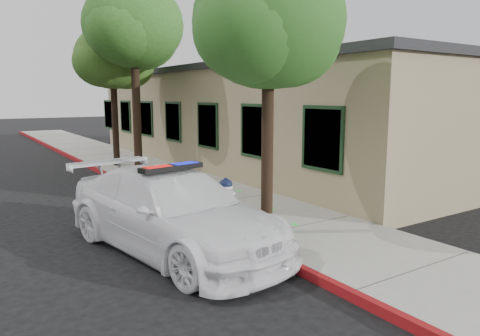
% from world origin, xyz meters
% --- Properties ---
extents(ground, '(120.00, 120.00, 0.00)m').
position_xyz_m(ground, '(0.00, 0.00, 0.00)').
color(ground, black).
rests_on(ground, ground).
extents(sidewalk, '(3.20, 60.00, 0.15)m').
position_xyz_m(sidewalk, '(1.60, 3.00, 0.07)').
color(sidewalk, gray).
rests_on(sidewalk, ground).
extents(red_curb, '(0.14, 60.00, 0.16)m').
position_xyz_m(red_curb, '(0.06, 3.00, 0.08)').
color(red_curb, maroon).
rests_on(red_curb, ground).
extents(clapboard_building, '(7.30, 20.89, 4.24)m').
position_xyz_m(clapboard_building, '(6.69, 9.00, 2.13)').
color(clapboard_building, '#90825E').
rests_on(clapboard_building, ground).
extents(police_car, '(3.20, 5.83, 1.72)m').
position_xyz_m(police_car, '(-1.24, 0.51, 0.80)').
color(police_car, white).
rests_on(police_car, ground).
extents(fire_hydrant, '(0.53, 0.46, 0.92)m').
position_xyz_m(fire_hydrant, '(0.70, 1.68, 0.61)').
color(fire_hydrant, white).
rests_on(fire_hydrant, sidewalk).
extents(street_tree_near, '(3.33, 3.06, 5.60)m').
position_xyz_m(street_tree_near, '(0.71, 0.01, 4.32)').
color(street_tree_near, black).
rests_on(street_tree_near, sidewalk).
extents(street_tree_mid, '(3.69, 3.77, 7.01)m').
position_xyz_m(street_tree_mid, '(1.19, 8.93, 5.43)').
color(street_tree_mid, black).
rests_on(street_tree_mid, sidewalk).
extents(street_tree_far, '(3.31, 3.02, 5.72)m').
position_xyz_m(street_tree_far, '(1.03, 10.95, 4.45)').
color(street_tree_far, black).
rests_on(street_tree_far, sidewalk).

